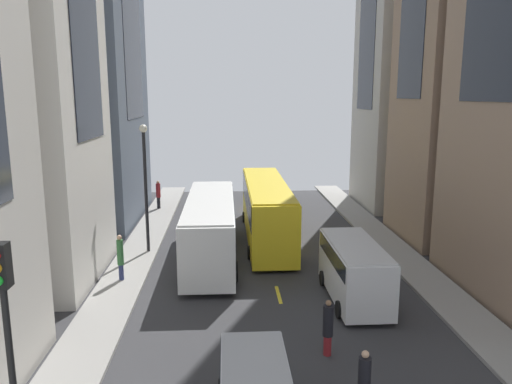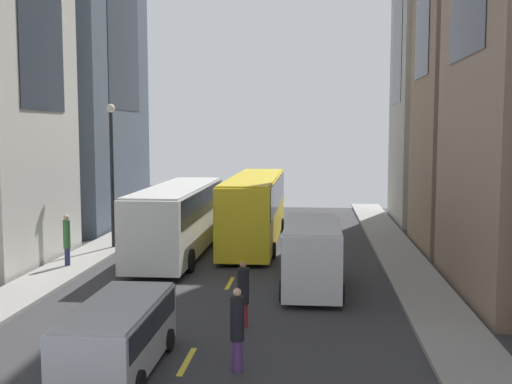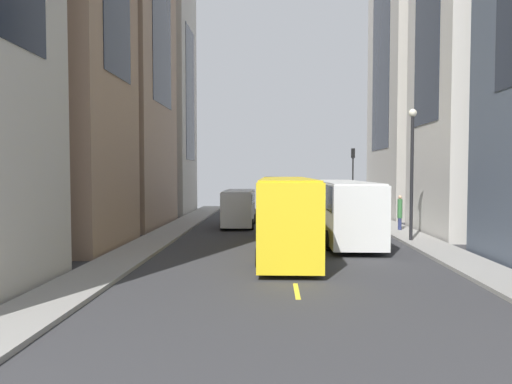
{
  "view_description": "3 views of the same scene",
  "coord_description": "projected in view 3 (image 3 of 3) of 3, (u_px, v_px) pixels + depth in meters",
  "views": [
    {
      "loc": [
        -2.28,
        -25.2,
        8.9
      ],
      "look_at": [
        -0.48,
        4.78,
        2.99
      ],
      "focal_mm": 34.77,
      "sensor_mm": 36.0,
      "label": 1
    },
    {
      "loc": [
        3.25,
        -28.14,
        6.02
      ],
      "look_at": [
        0.27,
        4.06,
        2.81
      ],
      "focal_mm": 43.78,
      "sensor_mm": 36.0,
      "label": 2
    },
    {
      "loc": [
        0.76,
        27.34,
        3.9
      ],
      "look_at": [
        1.81,
        0.2,
        2.69
      ],
      "focal_mm": 31.95,
      "sensor_mm": 36.0,
      "label": 3
    }
  ],
  "objects": [
    {
      "name": "pedestrian_crossing_near",
      "position": [
        400.0,
        211.0,
        29.37
      ],
      "size": [
        0.31,
        0.31,
        2.23
      ],
      "rotation": [
        0.0,
        0.0,
        2.39
      ],
      "color": "navy",
      "rests_on": "ground"
    },
    {
      "name": "lane_stripe_4",
      "position": [
        297.0,
        291.0,
        14.86
      ],
      "size": [
        0.16,
        2.0,
        0.01
      ],
      "primitive_type": "cube",
      "color": "yellow",
      "rests_on": "ground"
    },
    {
      "name": "building_east_0",
      "position": [
        145.0,
        95.0,
        42.95
      ],
      "size": [
        8.66,
        7.48,
        22.36
      ],
      "color": "#B7B2A8",
      "rests_on": "ground"
    },
    {
      "name": "delivery_van_white",
      "position": [
        239.0,
        205.0,
        32.44
      ],
      "size": [
        2.25,
        5.62,
        2.58
      ],
      "color": "white",
      "rests_on": "ground"
    },
    {
      "name": "streetcar_yellow",
      "position": [
        286.0,
        208.0,
        22.54
      ],
      "size": [
        2.7,
        12.93,
        3.59
      ],
      "color": "yellow",
      "rests_on": "ground"
    },
    {
      "name": "city_bus_white",
      "position": [
        343.0,
        205.0,
        26.1
      ],
      "size": [
        2.8,
        11.51,
        3.35
      ],
      "color": "silver",
      "rests_on": "ground"
    },
    {
      "name": "lane_stripe_2",
      "position": [
        284.0,
        228.0,
        31.63
      ],
      "size": [
        0.16,
        2.0,
        0.01
      ],
      "primitive_type": "cube",
      "color": "yellow",
      "rests_on": "ground"
    },
    {
      "name": "lane_stripe_1",
      "position": [
        282.0,
        216.0,
        40.02
      ],
      "size": [
        0.16,
        2.0,
        0.01
      ],
      "primitive_type": "cube",
      "color": "yellow",
      "rests_on": "ground"
    },
    {
      "name": "traffic_light_near_corner",
      "position": [
        353.0,
        168.0,
        42.75
      ],
      "size": [
        0.32,
        0.44,
        5.94
      ],
      "color": "black",
      "rests_on": "ground"
    },
    {
      "name": "pedestrian_waiting_curb",
      "position": [
        269.0,
        207.0,
        36.97
      ],
      "size": [
        0.36,
        0.36,
        2.02
      ],
      "rotation": [
        0.0,
        0.0,
        5.32
      ],
      "color": "maroon",
      "rests_on": "ground"
    },
    {
      "name": "lane_stripe_3",
      "position": [
        288.0,
        248.0,
        23.25
      ],
      "size": [
        0.16,
        2.0,
        0.01
      ],
      "primitive_type": "cube",
      "color": "yellow",
      "rests_on": "ground"
    },
    {
      "name": "car_silver_0",
      "position": [
        300.0,
        204.0,
        40.67
      ],
      "size": [
        2.05,
        4.74,
        1.73
      ],
      "color": "#B7BABF",
      "rests_on": "ground"
    },
    {
      "name": "sidewalk_west",
      "position": [
        410.0,
        236.0,
        27.15
      ],
      "size": [
        2.16,
        44.0,
        0.15
      ],
      "primitive_type": "cube",
      "color": "gray",
      "rests_on": "ground"
    },
    {
      "name": "sidewalk_east",
      "position": [
        165.0,
        235.0,
        27.72
      ],
      "size": [
        2.16,
        44.0,
        0.15
      ],
      "primitive_type": "cube",
      "color": "gray",
      "rests_on": "ground"
    },
    {
      "name": "pedestrian_walking_far",
      "position": [
        266.0,
        203.0,
        40.57
      ],
      "size": [
        0.35,
        0.35,
        2.13
      ],
      "rotation": [
        0.0,
        0.0,
        2.76
      ],
      "color": "#593372",
      "rests_on": "ground"
    },
    {
      "name": "streetlamp_near",
      "position": [
        412.0,
        160.0,
        24.81
      ],
      "size": [
        0.44,
        0.44,
        7.17
      ],
      "color": "black",
      "rests_on": "ground"
    },
    {
      "name": "lane_stripe_0",
      "position": [
        281.0,
        208.0,
        48.4
      ],
      "size": [
        0.16,
        2.0,
        0.01
      ],
      "primitive_type": "cube",
      "color": "yellow",
      "rests_on": "ground"
    },
    {
      "name": "building_west_0",
      "position": [
        424.0,
        67.0,
        39.86
      ],
      "size": [
        7.54,
        11.23,
        26.09
      ],
      "color": "#B7B2A8",
      "rests_on": "ground"
    },
    {
      "name": "ground_plane",
      "position": [
        286.0,
        236.0,
        27.44
      ],
      "size": [
        40.89,
        40.89,
        0.0
      ],
      "primitive_type": "plane",
      "color": "#333335"
    }
  ]
}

